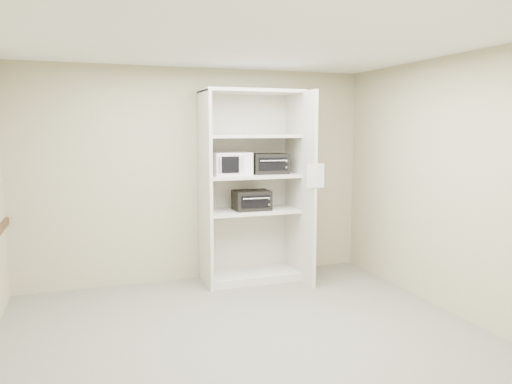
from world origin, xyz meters
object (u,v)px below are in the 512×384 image
object	(u,v)px
shelving_unit	(255,193)
microwave	(231,164)
toaster_oven_lower	(252,200)
toaster_oven_upper	(270,164)

from	to	relation	value
shelving_unit	microwave	size ratio (longest dim) A/B	5.18
shelving_unit	toaster_oven_lower	world-z (taller)	shelving_unit
shelving_unit	toaster_oven_lower	distance (m)	0.11
shelving_unit	microwave	world-z (taller)	shelving_unit
shelving_unit	toaster_oven_lower	bearing A→B (deg)	-145.88
microwave	toaster_oven_lower	size ratio (longest dim) A/B	1.05
microwave	shelving_unit	bearing A→B (deg)	-2.13
shelving_unit	toaster_oven_upper	distance (m)	0.42
toaster_oven_upper	toaster_oven_lower	world-z (taller)	toaster_oven_upper
toaster_oven_lower	toaster_oven_upper	bearing A→B (deg)	11.73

